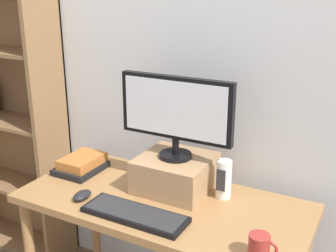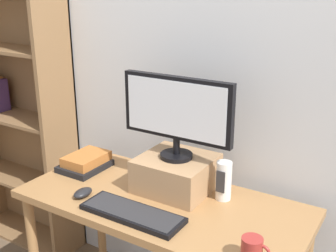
% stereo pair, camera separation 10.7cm
% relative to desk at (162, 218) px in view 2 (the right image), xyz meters
% --- Properties ---
extents(back_wall, '(7.00, 0.08, 2.60)m').
position_rel_desk_xyz_m(back_wall, '(0.00, 0.42, 0.62)').
color(back_wall, silver).
rests_on(back_wall, ground_plane).
extents(desk, '(1.32, 0.62, 0.77)m').
position_rel_desk_xyz_m(desk, '(0.00, 0.00, 0.00)').
color(desk, '#9E7042').
rests_on(desk, ground_plane).
extents(bookshelf_unit, '(0.84, 0.28, 1.76)m').
position_rel_desk_xyz_m(bookshelf_unit, '(-1.32, 0.27, 0.22)').
color(bookshelf_unit, olive).
rests_on(bookshelf_unit, ground_plane).
extents(riser_box, '(0.33, 0.32, 0.16)m').
position_rel_desk_xyz_m(riser_box, '(0.00, 0.13, 0.18)').
color(riser_box, '#A87F56').
rests_on(riser_box, desk).
extents(computer_monitor, '(0.55, 0.15, 0.39)m').
position_rel_desk_xyz_m(computer_monitor, '(0.00, 0.13, 0.48)').
color(computer_monitor, black).
rests_on(computer_monitor, riser_box).
extents(keyboard, '(0.46, 0.16, 0.02)m').
position_rel_desk_xyz_m(keyboard, '(-0.03, -0.19, 0.11)').
color(keyboard, black).
rests_on(keyboard, desk).
extents(computer_mouse, '(0.06, 0.10, 0.04)m').
position_rel_desk_xyz_m(computer_mouse, '(-0.33, -0.17, 0.11)').
color(computer_mouse, black).
rests_on(computer_mouse, desk).
extents(book_stack, '(0.20, 0.25, 0.08)m').
position_rel_desk_xyz_m(book_stack, '(-0.53, 0.07, 0.13)').
color(book_stack, black).
rests_on(book_stack, desk).
extents(coffee_mug, '(0.11, 0.08, 0.09)m').
position_rel_desk_xyz_m(coffee_mug, '(0.51, -0.21, 0.14)').
color(coffee_mug, '#9E2D28').
rests_on(coffee_mug, desk).
extents(desk_speaker, '(0.07, 0.07, 0.18)m').
position_rel_desk_xyz_m(desk_speaker, '(0.23, 0.15, 0.19)').
color(desk_speaker, silver).
rests_on(desk_speaker, desk).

